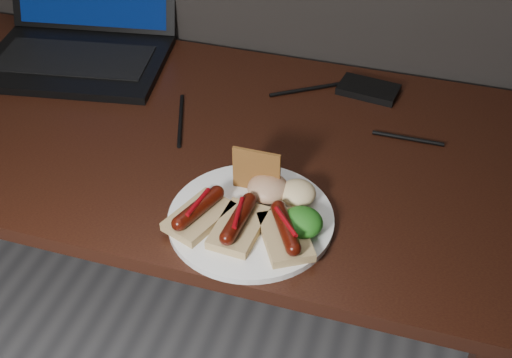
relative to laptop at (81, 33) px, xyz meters
The scene contains 12 objects.
desk 0.42m from the laptop, 35.27° to the right, with size 1.40×0.70×0.75m.
laptop is the anchor object (origin of this frame).
hard_drive 0.68m from the laptop, ahead, with size 0.13×0.08×0.02m, color black.
desk_cables 0.36m from the laptop, 16.84° to the right, with size 1.08×0.35×0.01m.
plate 0.71m from the laptop, 38.26° to the right, with size 0.28×0.28×0.01m, color white.
bread_sausage_left 0.67m from the laptop, 44.83° to the right, with size 0.11×0.13×0.04m.
bread_sausage_center 0.72m from the laptop, 41.13° to the right, with size 0.08×0.12×0.04m.
bread_sausage_right 0.78m from the laptop, 37.22° to the right, with size 0.12×0.13×0.04m.
crispbread 0.66m from the laptop, 34.11° to the right, with size 0.09×0.01×0.09m, color #A56C2D.
salad_greens 0.78m from the laptop, 34.71° to the right, with size 0.07×0.07×0.04m, color #134F0F.
salsa_mound 0.68m from the laptop, 33.84° to the right, with size 0.07×0.07×0.04m, color maroon.
coleslaw_mound 0.72m from the laptop, 31.23° to the right, with size 0.06×0.06×0.04m, color silver.
Camera 1 is at (0.47, 0.42, 1.51)m, focal length 45.00 mm.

